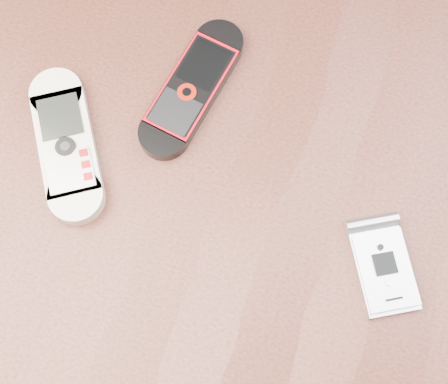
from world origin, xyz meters
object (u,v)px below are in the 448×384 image
at_px(nokia_black_red, 192,88).
at_px(nokia_white, 67,144).
at_px(table, 220,222).
at_px(motorola_razr, 384,268).

bearing_deg(nokia_black_red, nokia_white, -125.18).
bearing_deg(table, nokia_black_red, 122.11).
bearing_deg(motorola_razr, nokia_black_red, 123.91).
distance_m(table, nokia_black_red, 0.16).
height_order(table, nokia_white, nokia_white).
xyz_separation_m(nokia_black_red, motorola_razr, (0.22, -0.11, -0.00)).
height_order(nokia_white, nokia_black_red, nokia_white).
relative_size(nokia_white, motorola_razr, 1.70).
bearing_deg(motorola_razr, nokia_white, 147.48).
relative_size(table, nokia_white, 7.70).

